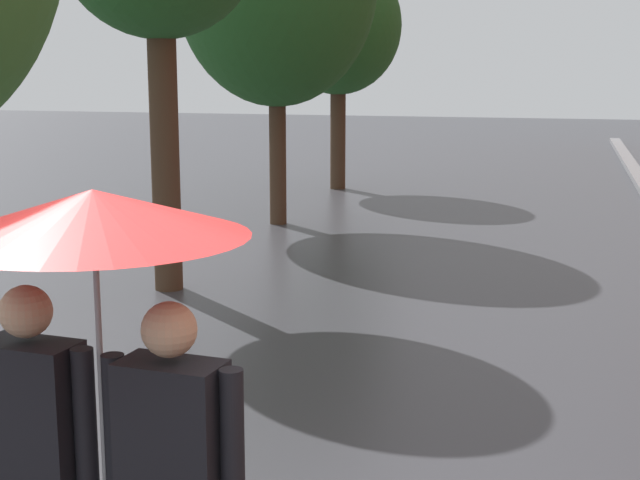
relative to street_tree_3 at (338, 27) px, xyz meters
The scene contains 2 objects.
street_tree_3 is the anchor object (origin of this frame).
couple_under_umbrella 15.52m from the street_tree_3, 80.11° to the right, with size 1.22×1.19×2.10m.
Camera 1 is at (1.49, -3.22, 2.57)m, focal length 52.31 mm.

